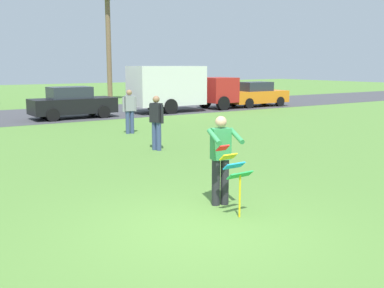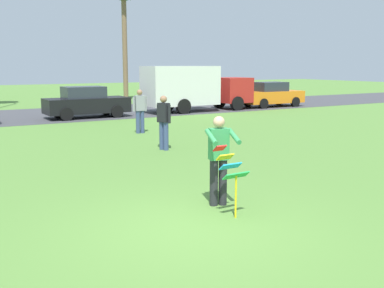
{
  "view_description": "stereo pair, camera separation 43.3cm",
  "coord_description": "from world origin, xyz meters",
  "views": [
    {
      "loc": [
        -4.01,
        -5.94,
        2.67
      ],
      "look_at": [
        1.07,
        1.87,
        1.05
      ],
      "focal_mm": 42.44,
      "sensor_mm": 36.0,
      "label": 1
    },
    {
      "loc": [
        -3.64,
        -6.17,
        2.67
      ],
      "look_at": [
        1.07,
        1.87,
        1.05
      ],
      "focal_mm": 42.44,
      "sensor_mm": 36.0,
      "label": 2
    }
  ],
  "objects": [
    {
      "name": "parked_car_orange",
      "position": [
        15.67,
        16.62,
        0.77
      ],
      "size": [
        4.22,
        1.88,
        1.6
      ],
      "color": "orange",
      "rests_on": "ground"
    },
    {
      "name": "kite_held",
      "position": [
        0.92,
        0.25,
        0.85
      ],
      "size": [
        0.52,
        0.64,
        1.24
      ],
      "color": "red",
      "rests_on": "ground"
    },
    {
      "name": "person_walker_far",
      "position": [
        2.8,
        6.58,
        0.93
      ],
      "size": [
        0.33,
        0.54,
        1.73
      ],
      "color": "#384772",
      "rests_on": "ground"
    },
    {
      "name": "parked_car_black",
      "position": [
        3.44,
        16.62,
        0.77
      ],
      "size": [
        4.22,
        1.88,
        1.6
      ],
      "color": "black",
      "rests_on": "ground"
    },
    {
      "name": "parked_truck_red_cab",
      "position": [
        9.78,
        16.62,
        1.41
      ],
      "size": [
        6.74,
        2.21,
        2.62
      ],
      "color": "#B2231E",
      "rests_on": "ground"
    },
    {
      "name": "person_walker_near",
      "position": [
        3.62,
        10.28,
        0.93
      ],
      "size": [
        0.57,
        0.26,
        1.73
      ],
      "color": "#384772",
      "rests_on": "ground"
    },
    {
      "name": "ground_plane",
      "position": [
        0.0,
        0.0,
        0.0
      ],
      "size": [
        120.0,
        120.0,
        0.0
      ],
      "primitive_type": "plane",
      "color": "#568438"
    },
    {
      "name": "person_kite_flyer",
      "position": [
        1.07,
        0.85,
        0.95
      ],
      "size": [
        0.67,
        0.75,
        1.73
      ],
      "color": "#26262B",
      "rests_on": "ground"
    }
  ]
}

